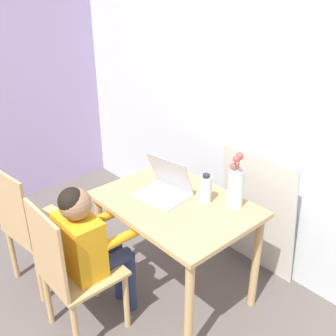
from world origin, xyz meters
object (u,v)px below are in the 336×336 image
person_seated (89,241)px  flower_vase (236,185)px  chair_spare (33,227)px  laptop (165,186)px  chair_occupied (71,271)px  water_bottle (206,189)px

person_seated → flower_vase: (0.41, 0.77, 0.24)m
chair_spare → flower_vase: flower_vase is taller
flower_vase → laptop: bearing=-150.6°
chair_occupied → chair_spare: bearing=-2.3°
chair_occupied → flower_vase: bearing=-114.1°
chair_spare → water_bottle: chair_spare is taller
chair_spare → person_seated: bearing=-176.6°
person_seated → chair_occupied: bearing=90.0°
water_bottle → flower_vase: bearing=31.8°
chair_occupied → water_bottle: bearing=-107.5°
chair_spare → water_bottle: (0.82, 0.77, 0.34)m
chair_occupied → person_seated: (0.00, 0.13, 0.15)m
chair_occupied → person_seated: person_seated is taller
chair_occupied → chair_spare: size_ratio=1.00×
person_seated → laptop: (0.03, 0.55, 0.16)m
flower_vase → water_bottle: flower_vase is taller
laptop → flower_vase: (0.38, 0.21, 0.08)m
person_seated → laptop: bearing=-92.6°
chair_occupied → laptop: size_ratio=2.64×
laptop → person_seated: bearing=-102.0°
chair_occupied → person_seated: bearing=-90.0°
laptop → water_bottle: size_ratio=1.83×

